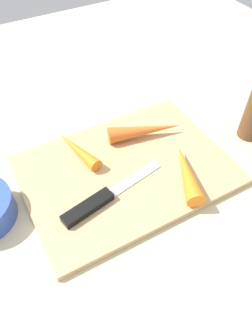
# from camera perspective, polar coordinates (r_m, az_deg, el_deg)

# --- Properties ---
(ground_plane) EXTENTS (1.40, 1.40, 0.00)m
(ground_plane) POSITION_cam_1_polar(r_m,az_deg,el_deg) (0.57, -0.00, -0.79)
(ground_plane) COLOR #C6B793
(cutting_board) EXTENTS (0.36, 0.26, 0.01)m
(cutting_board) POSITION_cam_1_polar(r_m,az_deg,el_deg) (0.57, -0.00, -0.40)
(cutting_board) COLOR tan
(cutting_board) RESTS_ON ground_plane
(knife) EXTENTS (0.20, 0.06, 0.01)m
(knife) POSITION_cam_1_polar(r_m,az_deg,el_deg) (0.51, -5.69, -6.35)
(knife) COLOR #B7B7BC
(knife) RESTS_ON cutting_board
(carrot_longest) EXTENTS (0.15, 0.07, 0.03)m
(carrot_longest) POSITION_cam_1_polar(r_m,az_deg,el_deg) (0.61, 3.50, 6.80)
(carrot_longest) COLOR orange
(carrot_longest) RESTS_ON cutting_board
(carrot_medium) EXTENTS (0.08, 0.13, 0.03)m
(carrot_medium) POSITION_cam_1_polar(r_m,az_deg,el_deg) (0.55, 10.92, -0.76)
(carrot_medium) COLOR orange
(carrot_medium) RESTS_ON cutting_board
(carrot_shortest) EXTENTS (0.05, 0.12, 0.02)m
(carrot_shortest) POSITION_cam_1_polar(r_m,az_deg,el_deg) (0.58, -8.85, 3.39)
(carrot_shortest) COLOR orange
(carrot_shortest) RESTS_ON cutting_board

